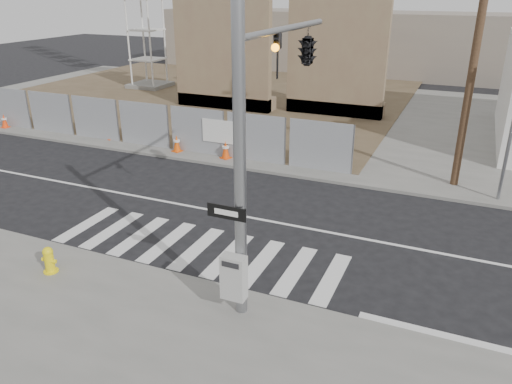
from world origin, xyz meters
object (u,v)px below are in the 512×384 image
at_px(signal_pole, 288,86).
at_px(traffic_cone_d, 226,150).
at_px(traffic_cone_c, 177,143).
at_px(fire_hydrant, 49,260).
at_px(traffic_cone_b, 110,131).
at_px(traffic_cone_a, 4,121).

height_order(signal_pole, traffic_cone_d, signal_pole).
relative_size(traffic_cone_c, traffic_cone_d, 0.98).
height_order(fire_hydrant, traffic_cone_b, traffic_cone_b).
bearing_deg(traffic_cone_b, traffic_cone_a, -175.56).
bearing_deg(traffic_cone_a, traffic_cone_d, 0.54).
bearing_deg(traffic_cone_c, signal_pole, -41.70).
xyz_separation_m(traffic_cone_a, traffic_cone_d, (12.85, 0.12, 0.03)).
distance_m(fire_hydrant, traffic_cone_c, 10.33).
distance_m(fire_hydrant, traffic_cone_d, 10.07).
relative_size(traffic_cone_a, traffic_cone_b, 0.93).
distance_m(signal_pole, fire_hydrant, 7.53).
bearing_deg(traffic_cone_d, traffic_cone_a, -179.46).
xyz_separation_m(signal_pole, traffic_cone_d, (-5.22, 6.83, -4.28)).
distance_m(signal_pole, traffic_cone_c, 11.11).
height_order(traffic_cone_a, traffic_cone_d, traffic_cone_d).
distance_m(traffic_cone_c, traffic_cone_d, 2.43).
bearing_deg(traffic_cone_d, signal_pole, -52.63).
xyz_separation_m(fire_hydrant, traffic_cone_a, (-12.81, 9.95, -0.01)).
bearing_deg(traffic_cone_c, fire_hydrant, -76.65).
bearing_deg(traffic_cone_b, traffic_cone_d, -3.36).
relative_size(fire_hydrant, traffic_cone_c, 0.95).
bearing_deg(signal_pole, traffic_cone_b, 148.24).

